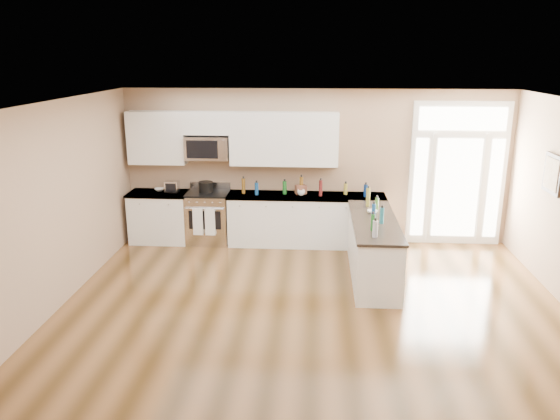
% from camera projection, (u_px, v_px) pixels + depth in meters
% --- Properties ---
extents(ground, '(8.00, 8.00, 0.00)m').
position_uv_depth(ground, '(311.00, 347.00, 6.55)').
color(ground, '#452E13').
extents(room_shell, '(8.00, 8.00, 8.00)m').
position_uv_depth(room_shell, '(314.00, 211.00, 6.07)').
color(room_shell, tan).
rests_on(room_shell, ground).
extents(back_cabinet_left, '(1.10, 0.66, 0.94)m').
position_uv_depth(back_cabinet_left, '(160.00, 218.00, 10.15)').
color(back_cabinet_left, white).
rests_on(back_cabinet_left, ground).
extents(back_cabinet_right, '(2.85, 0.66, 0.94)m').
position_uv_depth(back_cabinet_right, '(306.00, 221.00, 9.97)').
color(back_cabinet_right, white).
rests_on(back_cabinet_right, ground).
extents(peninsula_cabinet, '(0.69, 2.32, 0.94)m').
position_uv_depth(peninsula_cabinet, '(373.00, 250.00, 8.51)').
color(peninsula_cabinet, white).
rests_on(peninsula_cabinet, ground).
extents(upper_cabinet_left, '(1.04, 0.33, 0.95)m').
position_uv_depth(upper_cabinet_left, '(157.00, 138.00, 9.88)').
color(upper_cabinet_left, white).
rests_on(upper_cabinet_left, room_shell).
extents(upper_cabinet_right, '(1.94, 0.33, 0.95)m').
position_uv_depth(upper_cabinet_right, '(284.00, 139.00, 9.73)').
color(upper_cabinet_right, white).
rests_on(upper_cabinet_right, room_shell).
extents(upper_cabinet_short, '(0.82, 0.33, 0.40)m').
position_uv_depth(upper_cabinet_short, '(207.00, 123.00, 9.74)').
color(upper_cabinet_short, white).
rests_on(upper_cabinet_short, room_shell).
extents(microwave, '(0.78, 0.41, 0.42)m').
position_uv_depth(microwave, '(208.00, 148.00, 9.83)').
color(microwave, silver).
rests_on(microwave, room_shell).
extents(entry_door, '(1.70, 0.10, 2.60)m').
position_uv_depth(entry_door, '(457.00, 174.00, 9.81)').
color(entry_door, white).
rests_on(entry_door, ground).
extents(wall_art_near, '(0.05, 0.58, 0.58)m').
position_uv_depth(wall_art_near, '(553.00, 174.00, 7.96)').
color(wall_art_near, black).
rests_on(wall_art_near, room_shell).
extents(kitchen_range, '(0.76, 0.68, 1.08)m').
position_uv_depth(kitchen_range, '(208.00, 217.00, 10.08)').
color(kitchen_range, silver).
rests_on(kitchen_range, ground).
extents(stockpot, '(0.29, 0.29, 0.20)m').
position_uv_depth(stockpot, '(206.00, 186.00, 9.99)').
color(stockpot, black).
rests_on(stockpot, kitchen_range).
extents(toaster_oven, '(0.25, 0.19, 0.21)m').
position_uv_depth(toaster_oven, '(172.00, 187.00, 10.01)').
color(toaster_oven, silver).
rests_on(toaster_oven, back_cabinet_left).
extents(cardboard_box, '(0.23, 0.20, 0.16)m').
position_uv_depth(cardboard_box, '(301.00, 189.00, 9.89)').
color(cardboard_box, brown).
rests_on(cardboard_box, back_cabinet_right).
extents(bowl_left, '(0.23, 0.23, 0.04)m').
position_uv_depth(bowl_left, '(159.00, 189.00, 10.13)').
color(bowl_left, white).
rests_on(bowl_left, back_cabinet_left).
extents(bowl_peninsula, '(0.19, 0.19, 0.05)m').
position_uv_depth(bowl_peninsula, '(372.00, 212.00, 8.70)').
color(bowl_peninsula, white).
rests_on(bowl_peninsula, peninsula_cabinet).
extents(cup_counter, '(0.16, 0.16, 0.10)m').
position_uv_depth(cup_counter, '(301.00, 192.00, 9.79)').
color(cup_counter, white).
rests_on(cup_counter, back_cabinet_right).
extents(counter_bottles, '(2.37, 2.45, 0.31)m').
position_uv_depth(counter_bottles, '(329.00, 197.00, 9.18)').
color(counter_bottles, '#19591E').
rests_on(counter_bottles, back_cabinet_right).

